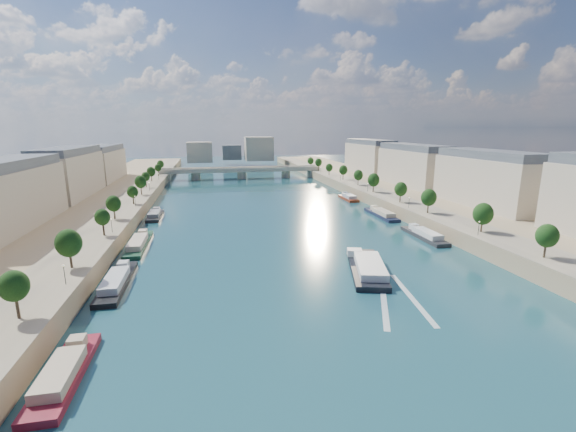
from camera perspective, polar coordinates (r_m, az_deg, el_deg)
name	(u,v)px	position (r m, az deg, el deg)	size (l,w,h in m)	color
ground	(270,218)	(155.28, -2.69, -0.31)	(700.00, 700.00, 0.00)	#0C3338
quay_left	(75,221)	(160.33, -29.02, -0.61)	(44.00, 520.00, 5.00)	#9E8460
quay_right	(432,205)	(180.40, 20.51, 1.55)	(44.00, 520.00, 5.00)	#9E8460
pave_left	(118,212)	(155.95, -23.86, 0.54)	(14.00, 520.00, 0.10)	gray
pave_right	(401,200)	(172.43, 16.35, 2.22)	(14.00, 520.00, 0.10)	gray
trees_left	(124,197)	(156.49, -23.18, 2.67)	(4.80, 268.80, 8.26)	#382B1E
trees_right	(387,185)	(179.44, 14.41, 4.50)	(4.80, 268.80, 8.26)	#382B1E
lamps_left	(125,210)	(144.90, -23.01, 0.84)	(0.36, 200.36, 4.28)	black
lamps_right	(386,193)	(174.31, 14.33, 3.37)	(0.36, 200.36, 4.28)	black
buildings_left	(43,179)	(173.57, -32.49, 4.60)	(16.00, 226.00, 23.20)	#BDAA91
buildings_right	(445,170)	(195.44, 22.22, 6.38)	(16.00, 226.00, 23.20)	#BDAA91
skyline	(236,150)	(370.36, -7.72, 9.61)	(79.00, 42.00, 22.00)	#BDAA91
bridge	(242,172)	(277.63, -6.87, 6.56)	(112.00, 12.00, 8.15)	#C1B79E
tour_barge	(367,267)	(100.38, 11.60, -7.48)	(15.00, 28.43, 3.75)	black
wake	(398,299)	(86.97, 15.96, -11.74)	(14.61, 25.87, 0.04)	silver
moored_barges_left	(116,283)	(97.88, -24.10, -9.04)	(5.00, 156.44, 3.60)	#1C1D3D
moored_barges_right	(423,235)	(135.63, 19.40, -2.65)	(5.00, 169.67, 3.60)	black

